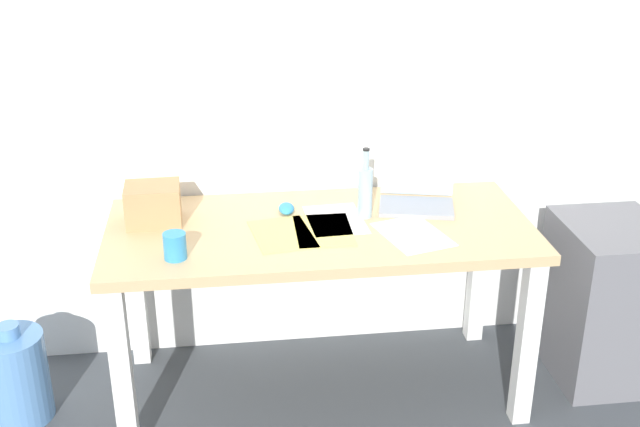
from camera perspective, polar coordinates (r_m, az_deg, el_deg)
ground_plane at (r=3.41m, az=-0.00°, el=-12.29°), size 8.00×8.00×0.00m
back_wall at (r=3.25m, az=-0.95°, el=11.23°), size 5.20×0.08×2.60m
desk at (r=3.08m, az=-0.00°, el=-2.64°), size 1.61×0.72×0.74m
laptop_right at (r=3.21m, az=6.92°, el=1.38°), size 0.33×0.28×0.22m
beer_bottle at (r=3.07m, az=3.25°, el=1.64°), size 0.06×0.06×0.28m
computer_mouse at (r=3.14m, az=-2.41°, el=0.36°), size 0.06×0.10×0.03m
cardboard_box at (r=3.10m, az=-11.83°, el=0.67°), size 0.21×0.17×0.15m
coffee_mug at (r=2.81m, az=-10.32°, el=-2.29°), size 0.08×0.08×0.09m
paper_sheet_center at (r=2.99m, az=0.26°, el=-1.21°), size 0.21×0.30×0.00m
paper_sheet_near_back at (r=3.08m, az=1.11°, el=-0.44°), size 0.23×0.31×0.00m
paper_sheet_front_right at (r=2.98m, az=6.64°, el=-1.49°), size 0.28×0.34×0.00m
paper_yellow_folder at (r=2.96m, az=-2.71°, el=-1.49°), size 0.25×0.32×0.00m
water_cooler_jug at (r=3.36m, az=-20.86°, el=-10.82°), size 0.25×0.25×0.42m
filing_cabinet at (r=3.54m, az=19.68°, el=-5.87°), size 0.40×0.48×0.68m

